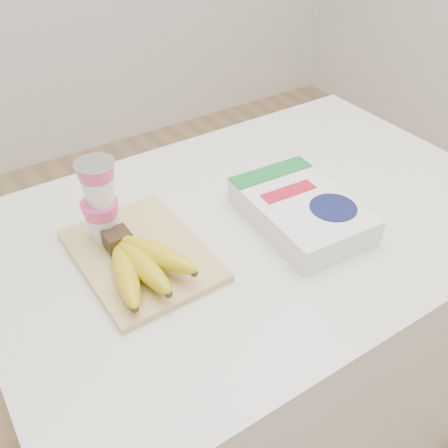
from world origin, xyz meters
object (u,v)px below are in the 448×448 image
bananas (140,263)px  yogurt_stack (100,199)px  table (252,343)px  cereal_box (301,210)px  cutting_board (141,255)px

bananas → yogurt_stack: size_ratio=1.23×
table → cereal_box: (0.06, -0.06, 0.46)m
cutting_board → yogurt_stack: 0.13m
cutting_board → yogurt_stack: size_ratio=1.78×
table → cutting_board: bearing=176.2°
cutting_board → yogurt_stack: (-0.04, 0.08, 0.10)m
bananas → yogurt_stack: bearing=95.2°
cutting_board → cereal_box: cereal_box is taller
cereal_box → bananas: bearing=179.1°
yogurt_stack → cereal_box: yogurt_stack is taller
bananas → yogurt_stack: 0.15m
yogurt_stack → cutting_board: bearing=-64.7°
table → bananas: (-0.30, -0.04, 0.47)m
cereal_box → table: bearing=137.8°
table → cutting_board: size_ratio=3.72×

